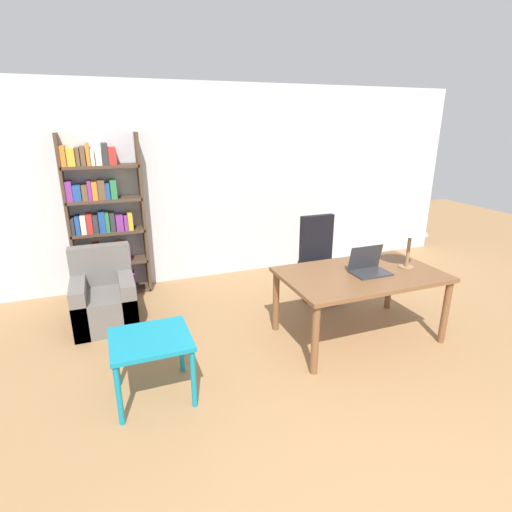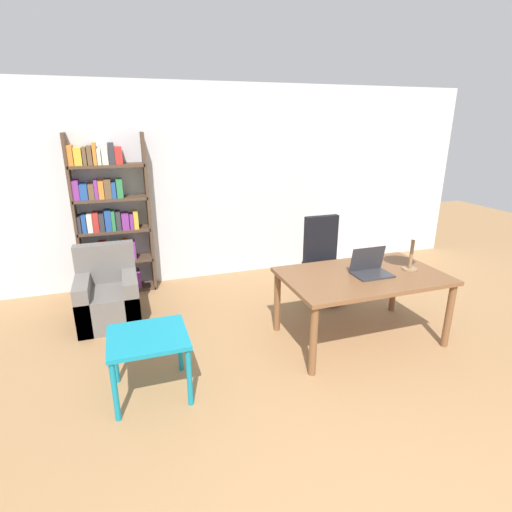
# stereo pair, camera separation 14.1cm
# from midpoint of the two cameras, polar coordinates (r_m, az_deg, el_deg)

# --- Properties ---
(wall_back) EXTENTS (8.00, 0.06, 2.70)m
(wall_back) POSITION_cam_midpoint_polar(r_m,az_deg,el_deg) (5.76, -7.10, 10.09)
(wall_back) COLOR silver
(wall_back) RESTS_ON ground_plane
(desk) EXTENTS (1.63, 0.99, 0.73)m
(desk) POSITION_cam_midpoint_polar(r_m,az_deg,el_deg) (4.24, 13.78, -3.39)
(desk) COLOR brown
(desk) RESTS_ON ground_plane
(laptop) EXTENTS (0.38, 0.26, 0.27)m
(laptop) POSITION_cam_midpoint_polar(r_m,az_deg,el_deg) (4.22, 14.86, -1.56)
(laptop) COLOR #2D2D33
(laptop) RESTS_ON desk
(table_lamp) EXTENTS (0.34, 0.34, 0.53)m
(table_lamp) POSITION_cam_midpoint_polar(r_m,az_deg,el_deg) (4.38, 20.44, 3.82)
(table_lamp) COLOR olive
(table_lamp) RESTS_ON desk
(office_chair) EXTENTS (0.51, 0.51, 1.07)m
(office_chair) POSITION_cam_midpoint_polar(r_m,az_deg,el_deg) (5.19, 8.36, -0.90)
(office_chair) COLOR black
(office_chair) RESTS_ON ground_plane
(side_table_blue) EXTENTS (0.64, 0.58, 0.55)m
(side_table_blue) POSITION_cam_midpoint_polar(r_m,az_deg,el_deg) (3.44, -15.94, -12.32)
(side_table_blue) COLOR teal
(side_table_blue) RESTS_ON ground_plane
(armchair) EXTENTS (0.66, 0.72, 0.86)m
(armchair) POSITION_cam_midpoint_polar(r_m,az_deg,el_deg) (4.87, -21.59, -5.87)
(armchair) COLOR #66605B
(armchair) RESTS_ON ground_plane
(bookshelf) EXTENTS (0.93, 0.28, 2.07)m
(bookshelf) POSITION_cam_midpoint_polar(r_m,az_deg,el_deg) (5.49, -21.77, 4.10)
(bookshelf) COLOR #4C3828
(bookshelf) RESTS_ON ground_plane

